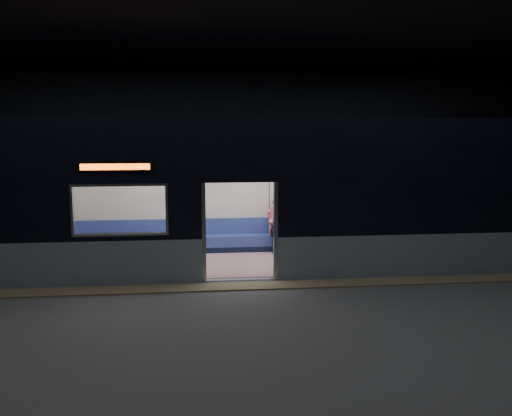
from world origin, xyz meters
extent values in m
cube|color=#47494C|center=(0.00, 0.00, -0.01)|extent=(24.00, 14.00, 0.01)
cube|color=black|center=(0.00, 0.00, 4.98)|extent=(24.00, 14.00, 0.04)
cube|color=black|center=(0.00, 6.98, 2.50)|extent=(24.00, 0.04, 5.00)
cube|color=black|center=(0.00, -6.98, 2.50)|extent=(24.00, 0.04, 5.00)
cube|color=#8C7F59|center=(0.00, 0.55, 0.01)|extent=(22.80, 0.50, 0.03)
cube|color=#8796A1|center=(4.85, 1.06, 0.45)|extent=(8.30, 0.12, 0.90)
cube|color=black|center=(4.85, 1.06, 2.05)|extent=(8.30, 0.12, 2.30)
cube|color=black|center=(0.00, 1.06, 2.62)|extent=(1.40, 0.12, 1.15)
cube|color=#B7BABC|center=(-0.74, 1.06, 1.02)|extent=(0.08, 0.14, 2.05)
cube|color=#B7BABC|center=(0.74, 1.06, 1.02)|extent=(0.08, 0.14, 2.05)
cube|color=black|center=(-2.45, 0.98, 2.39)|extent=(1.50, 0.04, 0.18)
cube|color=#E8560D|center=(-2.45, 0.97, 2.39)|extent=(1.34, 0.03, 0.12)
cube|color=beige|center=(0.00, 3.94, 1.60)|extent=(18.00, 0.12, 3.20)
cube|color=black|center=(0.00, 2.50, 3.28)|extent=(18.00, 3.00, 0.15)
cube|color=gray|center=(0.00, 2.50, 0.02)|extent=(17.76, 2.76, 0.04)
cube|color=beige|center=(0.00, 2.50, 2.35)|extent=(17.76, 2.76, 0.10)
cube|color=navy|center=(0.00, 3.62, 0.24)|extent=(11.00, 0.48, 0.41)
cube|color=navy|center=(0.00, 3.81, 0.65)|extent=(11.00, 0.10, 0.40)
cube|color=#7E5C69|center=(-3.30, 1.41, 0.24)|extent=(4.40, 0.48, 0.41)
cube|color=#7E5C69|center=(3.30, 1.41, 0.24)|extent=(4.40, 0.48, 0.41)
cylinder|color=silver|center=(-0.95, 1.37, 1.17)|extent=(0.04, 0.04, 2.26)
cylinder|color=silver|center=(-0.95, 3.63, 1.17)|extent=(0.04, 0.04, 2.26)
cylinder|color=silver|center=(0.95, 1.37, 1.17)|extent=(0.04, 0.04, 2.26)
cylinder|color=silver|center=(0.95, 3.63, 1.17)|extent=(0.04, 0.04, 2.26)
cylinder|color=silver|center=(0.00, 3.58, 1.95)|extent=(11.00, 0.03, 0.03)
cube|color=black|center=(1.04, 3.40, 0.53)|extent=(0.16, 0.45, 0.15)
cube|color=black|center=(1.24, 3.40, 0.53)|extent=(0.16, 0.45, 0.15)
cylinder|color=black|center=(1.04, 3.20, 0.26)|extent=(0.10, 0.10, 0.43)
cylinder|color=black|center=(1.24, 3.20, 0.26)|extent=(0.10, 0.10, 0.43)
cube|color=#E3657E|center=(1.14, 3.59, 0.54)|extent=(0.38, 0.21, 0.19)
cylinder|color=#E3657E|center=(1.14, 3.62, 0.88)|extent=(0.43, 0.43, 0.49)
sphere|color=tan|center=(1.14, 3.60, 1.23)|extent=(0.20, 0.20, 0.20)
sphere|color=black|center=(1.14, 3.64, 1.27)|extent=(0.21, 0.21, 0.21)
cube|color=black|center=(1.11, 3.33, 0.67)|extent=(0.30, 0.27, 0.13)
cube|color=white|center=(3.49, 3.85, 1.45)|extent=(0.92, 0.03, 0.60)
camera|label=1|loc=(-0.86, -9.85, 3.16)|focal=38.00mm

